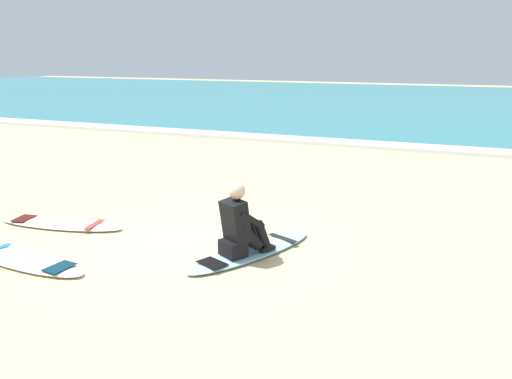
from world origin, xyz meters
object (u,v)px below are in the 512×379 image
Objects in this scene: surfboard_main at (252,251)px; surfboard_spare_far at (61,224)px; surfer_seated at (241,227)px; surfboard_spare_near at (24,260)px.

surfboard_spare_far is (-3.18, -0.05, 0.00)m from surfboard_main.
surfer_seated is (-0.07, -0.20, 0.40)m from surfboard_main.
surfboard_spare_near is (-2.51, -1.17, -0.40)m from surfer_seated.
surfboard_main is at bearing 70.49° from surfer_seated.
surfer_seated is 0.45× the size of surfboard_spare_far.
surfboard_spare_far is (-0.60, 1.32, -0.00)m from surfboard_spare_near.
surfer_seated reaches higher than surfboard_spare_near.
surfboard_main is at bearing 27.95° from surfboard_spare_near.
surfboard_main is 3.18m from surfboard_spare_far.
surfboard_spare_near is 0.99× the size of surfboard_spare_far.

